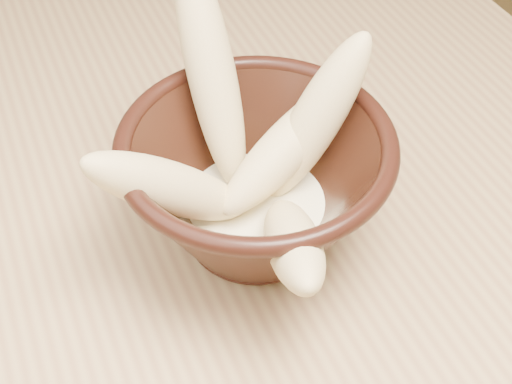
% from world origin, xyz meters
% --- Properties ---
extents(bowl, '(0.20, 0.20, 0.11)m').
position_xyz_m(bowl, '(0.21, -0.13, 0.81)').
color(bowl, black).
rests_on(bowl, table).
extents(milk_puddle, '(0.11, 0.11, 0.02)m').
position_xyz_m(milk_puddle, '(0.21, -0.13, 0.79)').
color(milk_puddle, '#FDF5CB').
rests_on(milk_puddle, bowl).
extents(banana_upright, '(0.04, 0.14, 0.17)m').
position_xyz_m(banana_upright, '(0.20, -0.05, 0.87)').
color(banana_upright, '#E1C285').
rests_on(banana_upright, bowl).
extents(banana_left, '(0.13, 0.04, 0.12)m').
position_xyz_m(banana_left, '(0.14, -0.13, 0.84)').
color(banana_left, '#E1C285').
rests_on(banana_left, bowl).
extents(banana_right, '(0.12, 0.06, 0.14)m').
position_xyz_m(banana_right, '(0.26, -0.11, 0.85)').
color(banana_right, '#E1C285').
rests_on(banana_right, bowl).
extents(banana_across, '(0.15, 0.09, 0.08)m').
position_xyz_m(banana_across, '(0.24, -0.12, 0.83)').
color(banana_across, '#E1C285').
rests_on(banana_across, bowl).
extents(banana_front, '(0.08, 0.15, 0.10)m').
position_xyz_m(banana_front, '(0.21, -0.20, 0.82)').
color(banana_front, '#E1C285').
rests_on(banana_front, bowl).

